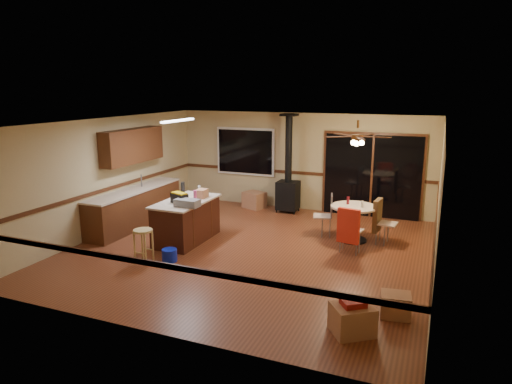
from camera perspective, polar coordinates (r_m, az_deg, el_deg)
The scene contains 35 objects.
floor at distance 9.45m, azimuth -0.69°, elevation -7.19°, with size 7.00×7.00×0.00m, color brown.
ceiling at distance 8.90m, azimuth -0.73°, elevation 8.73°, with size 7.00×7.00×0.00m, color silver.
wall_back at distance 12.33m, azimuth 5.61°, elevation 3.78°, with size 7.00×7.00×0.00m, color tan.
wall_front at distance 6.13m, azimuth -13.55°, elevation -6.05°, with size 7.00×7.00×0.00m, color tan.
wall_left at distance 10.91m, azimuth -17.93°, elevation 2.00°, with size 7.00×7.00×0.00m, color tan.
wall_right at distance 8.41m, azimuth 21.85°, elevation -1.45°, with size 7.00×7.00×0.00m, color tan.
chair_rail at distance 9.16m, azimuth -0.71°, elevation -1.31°, with size 7.00×7.00×0.08m, color #452211, non-canonical shape.
window at distance 12.80m, azimuth -1.34°, elevation 5.08°, with size 1.72×0.10×1.32m, color black.
sliding_door at distance 11.94m, azimuth 14.29°, elevation 1.91°, with size 2.52×0.10×2.10m, color black.
lower_cabinets at distance 11.29m, azimuth -14.84°, elevation -1.97°, with size 0.60×3.00×0.86m, color #4E2713.
countertop at distance 11.19m, azimuth -14.97°, elevation 0.25°, with size 0.64×3.04×0.04m, color beige.
upper_cabinets at distance 11.25m, azimuth -15.18°, elevation 5.59°, with size 0.35×2.00×0.80m, color #4E2713.
kitchen_island at distance 9.96m, azimuth -8.69°, elevation -3.54°, with size 0.88×1.68×0.90m.
wood_stove at distance 12.07m, azimuth 4.03°, elevation 0.86°, with size 0.55×0.50×2.52m.
ceiling_fan at distance 9.72m, azimuth 12.54°, elevation 6.49°, with size 0.24×0.24×0.55m.
fluorescent_strip at distance 9.99m, azimuth -9.72°, elevation 8.78°, with size 0.10×1.20×0.04m, color white.
toolbox_grey at distance 9.31m, azimuth -8.58°, elevation -1.36°, with size 0.49×0.27×0.15m, color slate.
toolbox_black at distance 9.61m, azimuth -9.56°, elevation -0.80°, with size 0.37×0.19×0.20m, color black.
toolbox_yellow_lid at distance 9.58m, azimuth -9.58°, elevation -0.13°, with size 0.33×0.18×0.03m, color gold.
box_on_island at distance 10.03m, azimuth -6.81°, elevation -0.18°, with size 0.20×0.28×0.18m, color #A36A48.
bottle_dark at distance 10.26m, azimuth -9.12°, elevation 0.39°, with size 0.09×0.09×0.30m, color black.
bottle_pink at distance 9.72m, azimuth -7.62°, elevation -0.47°, with size 0.07×0.07×0.23m, color #D84C8C.
bottle_white at distance 10.46m, azimuth -7.11°, elevation 0.33°, with size 0.06×0.06×0.17m, color white.
bar_stool at distance 8.95m, azimuth -13.86°, elevation -6.56°, with size 0.36×0.36×0.65m, color tan.
blue_bucket at distance 8.96m, azimuth -10.76°, elevation -7.76°, with size 0.29×0.29×0.24m, color #0D20BD.
dining_table at distance 10.04m, azimuth 12.07°, elevation -3.06°, with size 0.98×0.98×0.78m.
glass_red at distance 10.08m, azimuth 11.43°, elevation -1.04°, with size 0.06×0.06×0.17m, color #590C14.
glass_cream at distance 9.88m, azimuth 13.13°, elevation -1.49°, with size 0.06×0.06×0.14m, color beige.
chair_left at distance 10.26m, azimuth 8.93°, elevation -2.27°, with size 0.49×0.48×0.51m.
chair_near at distance 9.18m, azimuth 11.53°, elevation -4.15°, with size 0.49×0.52×0.70m.
chair_right at distance 10.02m, azimuth 15.08°, elevation -2.89°, with size 0.50×0.47×0.70m.
box_under_window at distance 12.57m, azimuth -0.21°, elevation -1.00°, with size 0.56×0.45×0.45m, color #A36A48.
box_corner_a at distance 6.52m, azimuth 11.94°, elevation -15.30°, with size 0.53×0.45×0.41m, color #A36A48.
box_corner_b at distance 7.12m, azimuth 17.03°, elevation -13.36°, with size 0.42×0.36×0.34m, color #A36A48.
box_small_red at distance 6.41m, azimuth 12.05°, elevation -13.38°, with size 0.30×0.25×0.08m, color maroon.
Camera 1 is at (3.44, -8.18, 3.26)m, focal length 32.00 mm.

